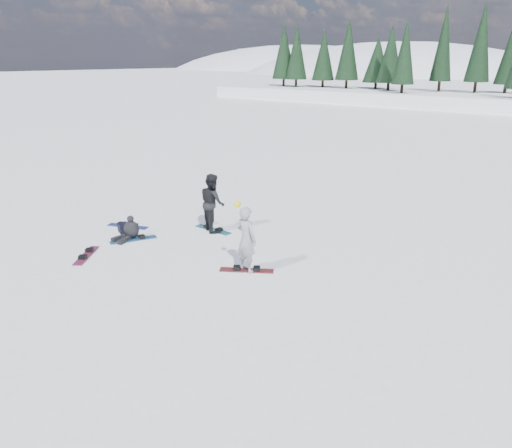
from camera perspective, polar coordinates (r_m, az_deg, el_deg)
The scene contains 10 objects.
ground at distance 13.57m, azimuth -3.49°, elevation -6.08°, with size 420.00×420.00×0.00m, color white.
snowboarder_woman at distance 13.58m, azimuth -1.12°, elevation -1.74°, with size 0.73×0.53×2.01m.
snowboarder_man at distance 16.90m, azimuth -5.00°, elevation 2.47°, with size 0.96×0.75×1.98m, color black.
seated_rider at distance 16.76m, azimuth -14.20°, elevation -0.66°, with size 0.61×0.95×0.77m.
gear_bag at distance 17.49m, azimuth -14.92°, elevation -0.43°, with size 0.45×0.30×0.30m, color black.
snowboard_woman at distance 13.93m, azimuth -1.08°, elevation -5.31°, with size 1.50×0.28×0.03m, color maroon.
snowboard_man at distance 17.20m, azimuth -4.91°, elevation -0.65°, with size 1.50×0.28×0.03m, color teal.
snowboard_loose_a at distance 16.68m, azimuth -13.84°, elevation -1.76°, with size 1.50×0.28×0.03m, color #19548C.
snowboard_loose_c at distance 18.05m, azimuth -14.45°, elevation -0.25°, with size 1.50×0.28×0.03m, color #1C379B.
snowboard_loose_b at distance 15.77m, azimuth -18.82°, elevation -3.42°, with size 1.50×0.28×0.03m, color maroon.
Camera 1 is at (8.34, -9.10, 5.64)m, focal length 35.00 mm.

